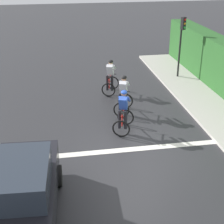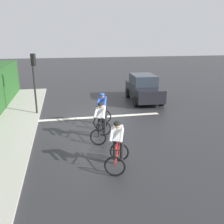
{
  "view_description": "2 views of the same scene",
  "coord_description": "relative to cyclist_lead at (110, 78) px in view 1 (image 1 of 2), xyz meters",
  "views": [
    {
      "loc": [
        -2.53,
        -9.95,
        6.29
      ],
      "look_at": [
        -0.59,
        1.24,
        1.04
      ],
      "focal_mm": 54.99,
      "sensor_mm": 36.0,
      "label": 1
    },
    {
      "loc": [
        1.74,
        12.88,
        4.19
      ],
      "look_at": [
        -0.47,
        1.99,
        0.79
      ],
      "focal_mm": 39.63,
      "sensor_mm": 36.0,
      "label": 2
    }
  ],
  "objects": [
    {
      "name": "road_marking_stop_line",
      "position": [
        -0.1,
        -5.48,
        -0.79
      ],
      "size": [
        7.0,
        0.3,
        0.01
      ],
      "primitive_type": "cube",
      "color": "silver",
      "rests_on": "ground"
    },
    {
      "name": "cyclist_mid",
      "position": [
        -0.18,
        -4.06,
        0.0
      ],
      "size": [
        1.03,
        1.25,
        1.66
      ],
      "color": "black",
      "rests_on": "ground"
    },
    {
      "name": "traffic_light_far_junction",
      "position": [
        4.06,
        1.5,
        1.43
      ],
      "size": [
        0.26,
        0.3,
        3.34
      ],
      "color": "black",
      "rests_on": "ground"
    },
    {
      "name": "ground_plane",
      "position": [
        -0.1,
        -5.7,
        -0.8
      ],
      "size": [
        80.0,
        80.0,
        0.0
      ],
      "primitive_type": "plane",
      "color": "#28282B"
    },
    {
      "name": "cyclist_lead",
      "position": [
        0.0,
        0.0,
        0.0
      ],
      "size": [
        1.02,
        1.25,
        1.66
      ],
      "color": "black",
      "rests_on": "ground"
    },
    {
      "name": "car_black",
      "position": [
        -3.68,
        -8.37,
        0.08
      ],
      "size": [
        2.08,
        4.2,
        1.76
      ],
      "color": "black",
      "rests_on": "ground"
    },
    {
      "name": "cyclist_second",
      "position": [
        0.16,
        -2.4,
        0.0
      ],
      "size": [
        1.03,
        1.26,
        1.66
      ],
      "color": "black",
      "rests_on": "ground"
    }
  ]
}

